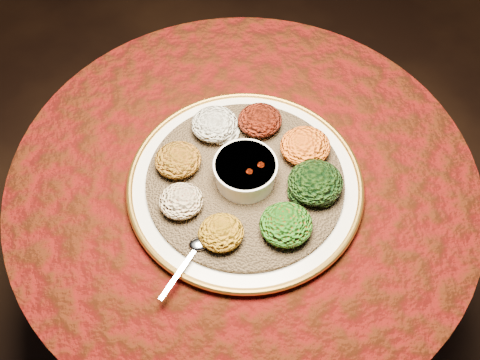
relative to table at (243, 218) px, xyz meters
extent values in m
plane|color=black|center=(0.00, 0.00, -0.55)|extent=(4.00, 4.00, 0.00)
cylinder|color=black|center=(0.00, 0.00, -0.53)|extent=(0.44, 0.44, 0.04)
cylinder|color=black|center=(0.00, 0.00, -0.21)|extent=(0.12, 0.12, 0.68)
cylinder|color=black|center=(0.00, 0.00, 0.15)|extent=(0.80, 0.80, 0.04)
cylinder|color=#3E0705|center=(0.00, 0.00, 0.00)|extent=(0.93, 0.93, 0.34)
cylinder|color=#3E0705|center=(0.00, 0.00, 0.17)|extent=(0.96, 0.96, 0.01)
cylinder|color=silver|center=(0.00, -0.03, 0.19)|extent=(0.47, 0.47, 0.02)
torus|color=gold|center=(0.00, -0.03, 0.20)|extent=(0.47, 0.47, 0.01)
cylinder|color=brown|center=(0.00, -0.03, 0.20)|extent=(0.46, 0.46, 0.01)
cylinder|color=white|center=(0.00, -0.03, 0.23)|extent=(0.12, 0.12, 0.05)
cylinder|color=white|center=(0.00, -0.03, 0.26)|extent=(0.12, 0.12, 0.01)
cylinder|color=#570F04|center=(0.00, -0.03, 0.25)|extent=(0.10, 0.10, 0.01)
ellipsoid|color=silver|center=(-0.12, -0.15, 0.21)|extent=(0.04, 0.03, 0.01)
cube|color=silver|center=(-0.16, -0.20, 0.21)|extent=(0.08, 0.08, 0.00)
ellipsoid|color=silver|center=(-0.04, 0.10, 0.23)|extent=(0.10, 0.09, 0.05)
ellipsoid|color=black|center=(0.06, 0.09, 0.23)|extent=(0.09, 0.09, 0.04)
ellipsoid|color=#B06C0E|center=(0.13, 0.01, 0.23)|extent=(0.10, 0.10, 0.05)
ellipsoid|color=black|center=(0.12, -0.08, 0.23)|extent=(0.11, 0.10, 0.05)
ellipsoid|color=maroon|center=(0.04, -0.15, 0.23)|extent=(0.10, 0.09, 0.05)
ellipsoid|color=#AC6B0F|center=(-0.07, -0.14, 0.23)|extent=(0.08, 0.08, 0.04)
ellipsoid|color=maroon|center=(-0.13, -0.06, 0.23)|extent=(0.08, 0.08, 0.04)
ellipsoid|color=#975112|center=(-0.12, 0.03, 0.23)|extent=(0.09, 0.09, 0.04)
camera|label=1|loc=(-0.14, -0.59, 1.08)|focal=40.00mm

